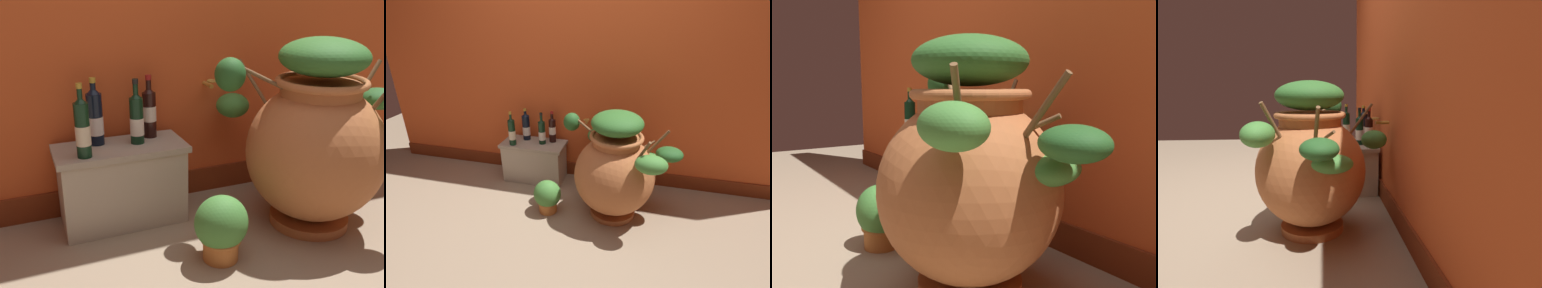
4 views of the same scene
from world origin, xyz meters
TOP-DOWN VIEW (x-y plane):
  - ground_plane at (0.00, 0.00)m, footprint 7.00×7.00m
  - back_wall at (0.00, 1.20)m, footprint 4.40×0.33m
  - terracotta_urn at (0.43, 0.54)m, footprint 1.01×0.87m
  - stone_ledge at (-0.46, 0.92)m, footprint 0.65×0.31m
  - wine_bottle_left at (-0.56, 0.99)m, footprint 0.08×0.08m
  - wine_bottle_middle at (-0.37, 0.93)m, footprint 0.07×0.07m
  - wine_bottle_right at (-0.65, 0.84)m, footprint 0.07×0.07m
  - wine_bottle_back at (-0.28, 1.00)m, footprint 0.07×0.07m
  - potted_shrub at (-0.14, 0.42)m, footprint 0.24×0.22m

SIDE VIEW (x-z plane):
  - ground_plane at x=0.00m, z-range 0.00..0.00m
  - potted_shrub at x=-0.14m, z-range 0.00..0.31m
  - stone_ledge at x=-0.46m, z-range 0.01..0.43m
  - terracotta_urn at x=0.43m, z-range -0.02..0.93m
  - wine_bottle_middle at x=-0.37m, z-range 0.38..0.71m
  - wine_bottle_back at x=-0.28m, z-range 0.39..0.72m
  - wine_bottle_left at x=-0.56m, z-range 0.39..0.73m
  - wine_bottle_right at x=-0.65m, z-range 0.39..0.73m
  - back_wall at x=0.00m, z-range -0.01..2.59m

